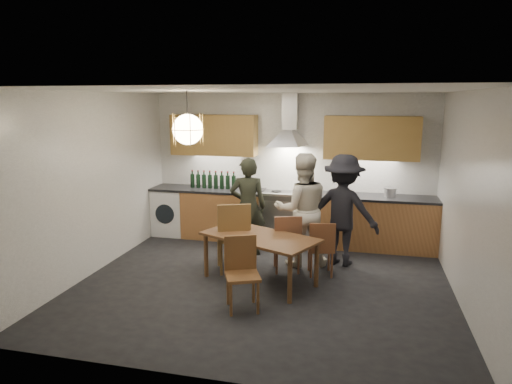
% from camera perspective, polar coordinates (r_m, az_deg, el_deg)
% --- Properties ---
extents(ground, '(5.00, 5.00, 0.00)m').
position_cam_1_polar(ground, '(6.40, 0.91, -11.38)').
color(ground, black).
rests_on(ground, ground).
extents(room_shell, '(5.02, 4.52, 2.61)m').
position_cam_1_polar(room_shell, '(5.95, 0.96, 3.96)').
color(room_shell, white).
rests_on(room_shell, ground).
extents(counter_run, '(5.00, 0.62, 0.90)m').
position_cam_1_polar(counter_run, '(8.07, 4.09, -3.17)').
color(counter_run, '#B97D47').
rests_on(counter_run, ground).
extents(range_stove, '(0.90, 0.60, 0.92)m').
position_cam_1_polar(range_stove, '(8.07, 3.92, -3.22)').
color(range_stove, silver).
rests_on(range_stove, ground).
extents(wall_fixtures, '(4.30, 0.54, 1.10)m').
position_cam_1_polar(wall_fixtures, '(7.95, 4.20, 7.02)').
color(wall_fixtures, '#B98D47').
rests_on(wall_fixtures, ground).
extents(pendant_lamp, '(0.43, 0.43, 0.70)m').
position_cam_1_polar(pendant_lamp, '(6.11, -8.52, 7.74)').
color(pendant_lamp, black).
rests_on(pendant_lamp, ground).
extents(dining_table, '(1.75, 1.36, 0.66)m').
position_cam_1_polar(dining_table, '(6.27, 0.47, -6.16)').
color(dining_table, brown).
rests_on(dining_table, ground).
extents(chair_back_left, '(0.62, 0.62, 1.04)m').
position_cam_1_polar(chair_back_left, '(6.61, -2.85, -5.12)').
color(chair_back_left, brown).
rests_on(chair_back_left, ground).
extents(chair_back_mid, '(0.48, 0.48, 0.87)m').
position_cam_1_polar(chair_back_mid, '(6.64, 3.94, -5.97)').
color(chair_back_mid, brown).
rests_on(chair_back_mid, ground).
extents(chair_back_right, '(0.43, 0.43, 0.80)m').
position_cam_1_polar(chair_back_right, '(6.56, 8.16, -6.61)').
color(chair_back_right, brown).
rests_on(chair_back_right, ground).
extents(chair_front, '(0.52, 0.52, 0.87)m').
position_cam_1_polar(chair_front, '(5.57, -1.82, -9.41)').
color(chair_front, brown).
rests_on(chair_front, ground).
extents(person_left, '(0.65, 0.50, 1.59)m').
position_cam_1_polar(person_left, '(7.34, -1.02, -1.84)').
color(person_left, black).
rests_on(person_left, ground).
extents(person_mid, '(0.99, 0.87, 1.72)m').
position_cam_1_polar(person_mid, '(6.90, 5.76, -2.22)').
color(person_mid, beige).
rests_on(person_mid, ground).
extents(person_right, '(1.22, 0.89, 1.69)m').
position_cam_1_polar(person_right, '(7.01, 10.84, -2.25)').
color(person_right, black).
rests_on(person_right, ground).
extents(mixing_bowl, '(0.41, 0.41, 0.08)m').
position_cam_1_polar(mixing_bowl, '(7.83, 10.72, -0.12)').
color(mixing_bowl, '#B6B7BA').
rests_on(mixing_bowl, counter_run).
extents(stock_pot, '(0.26, 0.26, 0.14)m').
position_cam_1_polar(stock_pot, '(7.90, 16.40, -0.06)').
color(stock_pot, silver).
rests_on(stock_pot, counter_run).
extents(wine_bottles, '(0.87, 0.08, 0.32)m').
position_cam_1_polar(wine_bottles, '(8.31, -5.42, 1.54)').
color(wine_bottles, black).
rests_on(wine_bottles, counter_run).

